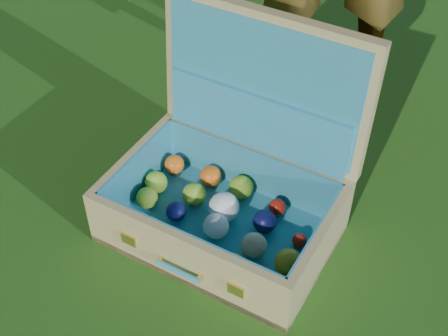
% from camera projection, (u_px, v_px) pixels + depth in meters
% --- Properties ---
extents(ground, '(60.00, 60.00, 0.00)m').
position_uv_depth(ground, '(206.00, 280.00, 1.61)').
color(ground, '#215114').
rests_on(ground, ground).
extents(suitcase, '(0.72, 0.65, 0.57)m').
position_uv_depth(suitcase, '(235.00, 175.00, 1.66)').
color(suitcase, tan).
rests_on(suitcase, ground).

